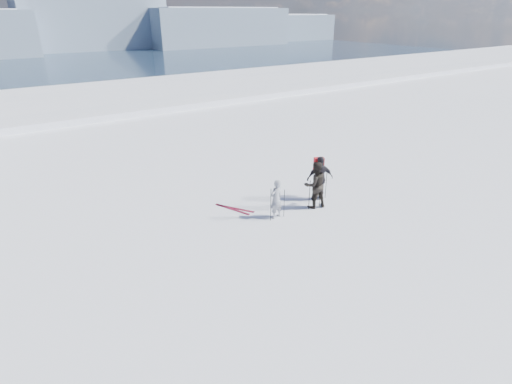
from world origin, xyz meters
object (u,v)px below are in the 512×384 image
(skis_loose, at_px, (234,209))
(skier_pack, at_px, (320,178))
(skier_grey, at_px, (276,199))
(skier_dark, at_px, (315,185))

(skis_loose, bearing_deg, skier_pack, -18.96)
(skier_grey, xyz_separation_m, skier_pack, (2.53, 0.32, 0.17))
(skier_dark, distance_m, skis_loose, 3.46)
(skier_pack, height_order, skis_loose, skier_pack)
(skier_grey, height_order, skis_loose, skier_grey)
(skier_pack, bearing_deg, skier_dark, 55.55)
(skier_pack, bearing_deg, skis_loose, 3.60)
(skier_dark, height_order, skier_pack, skier_dark)
(skier_pack, distance_m, skis_loose, 3.87)
(skier_grey, relative_size, skier_dark, 0.81)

